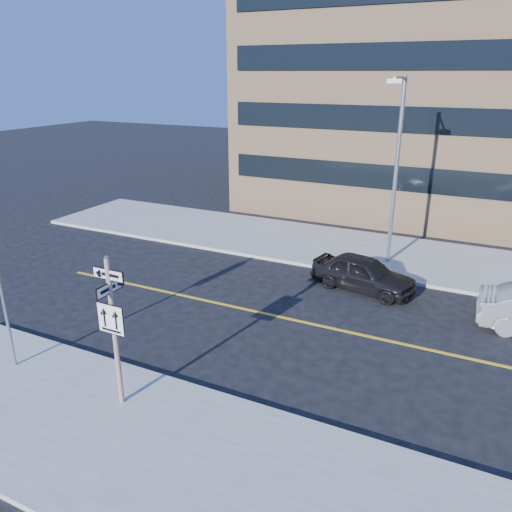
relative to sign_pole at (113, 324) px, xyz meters
The scene contains 5 objects.
ground 3.50m from the sign_pole, 90.00° to the left, with size 120.00×120.00×0.00m, color black.
sign_pole is the anchor object (origin of this frame).
parked_car_a 10.96m from the sign_pole, 69.95° to the left, with size 4.18×1.68×1.42m, color black.
streetlight_a 14.05m from the sign_pole, 73.23° to the left, with size 0.55×2.25×8.00m.
building_brick 28.36m from the sign_pole, 85.84° to the left, with size 18.00×18.00×18.00m, color tan.
Camera 1 is at (7.95, -10.78, 8.25)m, focal length 35.00 mm.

